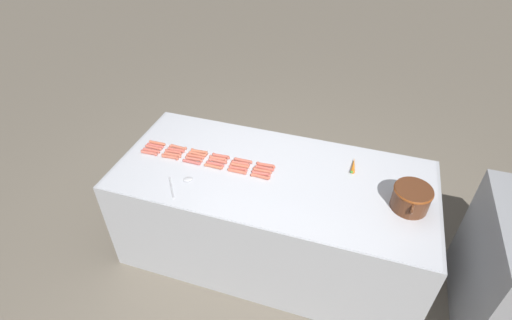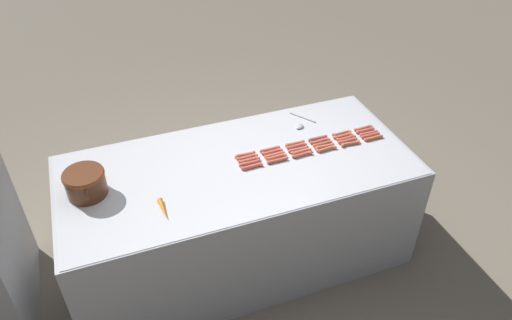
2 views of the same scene
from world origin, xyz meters
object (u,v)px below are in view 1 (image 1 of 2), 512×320
at_px(hot_dog_7, 176,150).
at_px(hot_dog_27, 213,166).
at_px(hot_dog_5, 266,165).
at_px(hot_dog_29, 260,176).
at_px(hot_dog_11, 264,168).
at_px(hot_dog_15, 218,161).
at_px(hot_dog_19, 173,155).
at_px(hot_dog_23, 261,174).
at_px(hot_dog_2, 199,152).
at_px(hot_dog_9, 218,158).
at_px(hot_dog_0, 157,143).
at_px(hot_dog_20, 194,159).
at_px(hot_dog_8, 198,154).
at_px(hot_dog_24, 149,153).
at_px(bean_pot, 412,197).
at_px(hot_dog_14, 195,156).
at_px(hot_dog_17, 262,171).
at_px(hot_dog_3, 221,156).
at_px(hot_dog_26, 192,162).
at_px(hot_dog_12, 153,148).
at_px(hot_dog_16, 239,166).
at_px(hot_dog_13, 174,152).
at_px(hot_dog_21, 215,164).
at_px(hot_dog_6, 155,146).
at_px(serving_spoon, 182,182).
at_px(hot_dog_22, 238,168).
at_px(hot_dog_1, 178,147).
at_px(hot_dog_10, 241,163).
at_px(hot_dog_18, 151,150).
at_px(hot_dog_25, 170,157).
at_px(carrot, 353,165).
at_px(hot_dog_4, 243,160).
at_px(hot_dog_28, 237,171).

height_order(hot_dog_7, hot_dog_27, same).
distance_m(hot_dog_5, hot_dog_29, 0.14).
xyz_separation_m(hot_dog_11, hot_dog_15, (0.03, -0.36, 0.00)).
height_order(hot_dog_19, hot_dog_23, same).
distance_m(hot_dog_2, hot_dog_9, 0.18).
bearing_deg(hot_dog_0, hot_dog_20, 75.24).
relative_size(hot_dog_8, hot_dog_24, 1.00).
height_order(hot_dog_15, bean_pot, bean_pot).
bearing_deg(hot_dog_27, hot_dog_14, -110.39).
bearing_deg(hot_dog_17, hot_dog_3, -101.09).
xyz_separation_m(hot_dog_14, hot_dog_26, (0.07, 0.00, 0.00)).
relative_size(hot_dog_12, hot_dog_23, 1.00).
relative_size(hot_dog_9, hot_dog_11, 1.00).
relative_size(hot_dog_16, hot_dog_19, 1.00).
distance_m(hot_dog_13, hot_dog_21, 0.37).
bearing_deg(hot_dog_21, hot_dog_19, -90.55).
relative_size(hot_dog_5, hot_dog_16, 1.00).
relative_size(hot_dog_2, hot_dog_3, 1.00).
xyz_separation_m(hot_dog_6, hot_dog_20, (0.06, 0.37, 0.00)).
bearing_deg(hot_dog_9, hot_dog_12, -86.84).
distance_m(hot_dog_20, serving_spoon, 0.26).
xyz_separation_m(hot_dog_22, serving_spoon, (0.26, -0.33, -0.00)).
bearing_deg(hot_dog_0, hot_dog_8, 85.36).
xyz_separation_m(hot_dog_24, hot_dog_26, (0.00, 0.36, 0.00)).
xyz_separation_m(hot_dog_1, hot_dog_29, (0.13, 0.72, 0.00)).
distance_m(hot_dog_0, hot_dog_23, 0.91).
bearing_deg(hot_dog_26, serving_spoon, 8.18).
height_order(hot_dog_0, hot_dog_15, same).
xyz_separation_m(hot_dog_10, hot_dog_26, (0.10, -0.36, 0.00)).
xyz_separation_m(hot_dog_18, hot_dog_22, (-0.00, 0.72, 0.00)).
relative_size(hot_dog_20, hot_dog_22, 1.00).
relative_size(hot_dog_19, hot_dog_29, 1.00).
bearing_deg(hot_dog_7, hot_dog_5, 92.90).
bearing_deg(hot_dog_15, hot_dog_25, -80.30).
height_order(hot_dog_10, carrot, carrot).
distance_m(hot_dog_9, hot_dog_16, 0.19).
height_order(hot_dog_7, hot_dog_23, same).
bearing_deg(hot_dog_10, hot_dog_4, 168.54).
distance_m(hot_dog_15, serving_spoon, 0.33).
relative_size(hot_dog_21, bean_pot, 0.48).
relative_size(hot_dog_3, hot_dog_14, 1.00).
distance_m(hot_dog_4, hot_dog_14, 0.37).
relative_size(hot_dog_2, hot_dog_21, 1.00).
height_order(hot_dog_15, hot_dog_28, same).
height_order(hot_dog_0, hot_dog_24, same).
bearing_deg(hot_dog_14, hot_dog_11, 93.09).
xyz_separation_m(hot_dog_10, hot_dog_17, (0.03, 0.18, 0.00)).
xyz_separation_m(hot_dog_2, hot_dog_20, (0.10, -0.00, 0.00)).
height_order(hot_dog_24, hot_dog_29, same).
xyz_separation_m(hot_dog_10, hot_dog_15, (0.03, -0.17, 0.00)).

